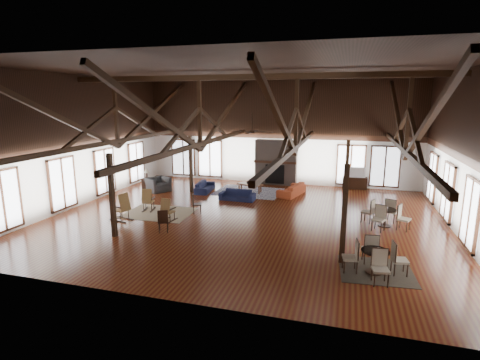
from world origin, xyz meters
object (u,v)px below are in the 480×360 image
(sofa_navy_front, at_px, (237,195))
(armchair, at_px, (158,184))
(cafe_table_far, at_px, (385,214))
(tv_console, at_px, (355,183))
(sofa_orange, at_px, (292,189))
(coffee_table, at_px, (250,185))
(sofa_navy_left, at_px, (205,187))
(cafe_table_near, at_px, (375,257))

(sofa_navy_front, xyz_separation_m, armchair, (-4.65, 0.57, 0.12))
(cafe_table_far, bearing_deg, tv_console, 99.70)
(tv_console, bearing_deg, armchair, -160.58)
(cafe_table_far, bearing_deg, armchair, 166.60)
(sofa_orange, distance_m, tv_console, 4.00)
(sofa_orange, xyz_separation_m, armchair, (-7.09, -1.20, 0.07))
(coffee_table, bearing_deg, tv_console, 47.00)
(sofa_navy_front, distance_m, sofa_orange, 3.01)
(sofa_navy_front, xyz_separation_m, cafe_table_far, (6.70, -2.13, 0.23))
(sofa_navy_left, xyz_separation_m, tv_console, (7.82, 2.96, 0.06))
(cafe_table_near, xyz_separation_m, cafe_table_far, (0.64, 4.41, 0.01))
(sofa_navy_front, bearing_deg, sofa_navy_left, 151.68)
(coffee_table, xyz_separation_m, tv_console, (5.38, 2.58, -0.11))
(sofa_navy_left, relative_size, sofa_orange, 0.87)
(sofa_orange, height_order, cafe_table_near, cafe_table_near)
(armchair, bearing_deg, sofa_orange, -49.89)
(sofa_navy_front, distance_m, cafe_table_far, 7.03)
(cafe_table_far, xyz_separation_m, tv_console, (-1.08, 6.32, -0.16))
(coffee_table, xyz_separation_m, cafe_table_near, (5.82, -8.16, 0.04))
(sofa_navy_front, xyz_separation_m, sofa_navy_left, (-2.20, 1.23, 0.01))
(coffee_table, bearing_deg, sofa_navy_left, -149.77)
(sofa_navy_left, relative_size, cafe_table_near, 0.97)
(sofa_orange, height_order, tv_console, tv_console)
(armchair, distance_m, cafe_table_far, 11.67)
(armchair, relative_size, cafe_table_near, 0.62)
(sofa_navy_left, distance_m, coffee_table, 2.47)
(sofa_navy_left, height_order, cafe_table_near, cafe_table_near)
(armchair, xyz_separation_m, cafe_table_near, (10.71, -7.11, 0.10))
(cafe_table_near, xyz_separation_m, tv_console, (-0.44, 10.73, -0.15))
(armchair, height_order, tv_console, armchair)
(cafe_table_near, bearing_deg, tv_console, 92.37)
(sofa_navy_left, bearing_deg, armchair, 99.55)
(sofa_navy_front, relative_size, cafe_table_far, 0.93)
(sofa_navy_left, bearing_deg, sofa_orange, -89.02)
(sofa_navy_left, xyz_separation_m, sofa_orange, (4.64, 0.53, 0.04))
(armchair, xyz_separation_m, cafe_table_far, (11.35, -2.70, 0.12))
(armchair, bearing_deg, sofa_navy_left, -44.34)
(coffee_table, relative_size, cafe_table_far, 0.77)
(cafe_table_near, relative_size, cafe_table_far, 0.99)
(sofa_navy_left, bearing_deg, coffee_table, -86.72)
(sofa_navy_left, xyz_separation_m, armchair, (-2.45, -0.66, 0.11))
(sofa_orange, xyz_separation_m, tv_console, (3.18, 2.42, 0.03))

